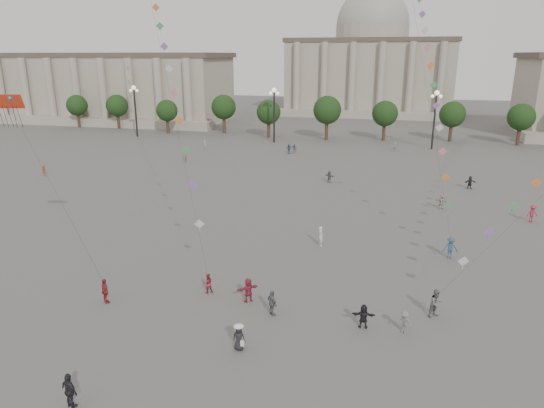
# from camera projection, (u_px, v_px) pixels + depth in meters

# --- Properties ---
(ground) EXTENTS (360.00, 360.00, 0.00)m
(ground) POSITION_uv_depth(u_px,v_px,m) (242.00, 356.00, 28.11)
(ground) COLOR #555350
(ground) RESTS_ON ground
(hall_west) EXTENTS (84.00, 26.22, 17.20)m
(hall_west) POSITION_uv_depth(u_px,v_px,m) (78.00, 87.00, 129.85)
(hall_west) COLOR #A09786
(hall_west) RESTS_ON ground
(hall_central) EXTENTS (48.30, 34.30, 35.50)m
(hall_central) POSITION_uv_depth(u_px,v_px,m) (370.00, 63.00, 143.79)
(hall_central) COLOR #A09786
(hall_central) RESTS_ON ground
(tree_row) EXTENTS (137.12, 5.12, 8.00)m
(tree_row) POSITION_uv_depth(u_px,v_px,m) (355.00, 113.00, 98.88)
(tree_row) COLOR #35271A
(tree_row) RESTS_ON ground
(lamp_post_far_west) EXTENTS (2.00, 0.90, 10.65)m
(lamp_post_far_west) POSITION_uv_depth(u_px,v_px,m) (135.00, 102.00, 101.15)
(lamp_post_far_west) COLOR #262628
(lamp_post_far_west) RESTS_ON ground
(lamp_post_mid_west) EXTENTS (2.00, 0.90, 10.65)m
(lamp_post_mid_west) POSITION_uv_depth(u_px,v_px,m) (274.00, 105.00, 94.30)
(lamp_post_mid_west) COLOR #262628
(lamp_post_mid_west) RESTS_ON ground
(lamp_post_mid_east) EXTENTS (2.00, 0.90, 10.65)m
(lamp_post_mid_east) POSITION_uv_depth(u_px,v_px,m) (435.00, 109.00, 87.45)
(lamp_post_mid_east) COLOR #262628
(lamp_post_mid_east) RESTS_ON ground
(person_crowd_0) EXTENTS (1.07, 0.94, 1.73)m
(person_crowd_0) POSITION_uv_depth(u_px,v_px,m) (289.00, 149.00, 85.12)
(person_crowd_0) COLOR navy
(person_crowd_0) RESTS_ON ground
(person_crowd_2) EXTENTS (0.62, 1.05, 1.60)m
(person_crowd_2) POSITION_uv_depth(u_px,v_px,m) (44.00, 170.00, 69.70)
(person_crowd_2) COLOR #984329
(person_crowd_2) RESTS_ON ground
(person_crowd_3) EXTENTS (1.53, 0.60, 1.61)m
(person_crowd_3) POSITION_uv_depth(u_px,v_px,m) (363.00, 316.00, 30.83)
(person_crowd_3) COLOR black
(person_crowd_3) RESTS_ON ground
(person_crowd_4) EXTENTS (1.34, 1.53, 1.67)m
(person_crowd_4) POSITION_uv_depth(u_px,v_px,m) (394.00, 146.00, 87.91)
(person_crowd_4) COLOR silver
(person_crowd_4) RESTS_ON ground
(person_crowd_6) EXTENTS (1.11, 0.92, 1.50)m
(person_crowd_6) POSITION_uv_depth(u_px,v_px,m) (404.00, 322.00, 30.25)
(person_crowd_6) COLOR slate
(person_crowd_6) RESTS_ON ground
(person_crowd_7) EXTENTS (1.58, 1.05, 1.64)m
(person_crowd_7) POSITION_uv_depth(u_px,v_px,m) (441.00, 202.00, 54.79)
(person_crowd_7) COLOR #AFAFAB
(person_crowd_7) RESTS_ON ground
(person_crowd_8) EXTENTS (1.36, 1.03, 1.87)m
(person_crowd_8) POSITION_uv_depth(u_px,v_px,m) (532.00, 214.00, 50.33)
(person_crowd_8) COLOR maroon
(person_crowd_8) RESTS_ON ground
(person_crowd_9) EXTENTS (1.65, 0.94, 1.70)m
(person_crowd_9) POSITION_uv_depth(u_px,v_px,m) (470.00, 182.00, 62.91)
(person_crowd_9) COLOR black
(person_crowd_9) RESTS_ON ground
(person_crowd_10) EXTENTS (0.58, 0.73, 1.75)m
(person_crowd_10) POSITION_uv_depth(u_px,v_px,m) (205.00, 145.00, 88.84)
(person_crowd_10) COLOR #B0AFAB
(person_crowd_10) RESTS_ON ground
(person_crowd_12) EXTENTS (1.57, 1.15, 1.64)m
(person_crowd_12) POSITION_uv_depth(u_px,v_px,m) (329.00, 177.00, 66.06)
(person_crowd_12) COLOR #5F5E63
(person_crowd_12) RESTS_ON ground
(person_crowd_13) EXTENTS (0.72, 0.80, 1.84)m
(person_crowd_13) POSITION_uv_depth(u_px,v_px,m) (321.00, 236.00, 44.14)
(person_crowd_13) COLOR silver
(person_crowd_13) RESTS_ON ground
(person_crowd_16) EXTENTS (0.99, 0.47, 1.65)m
(person_crowd_16) POSITION_uv_depth(u_px,v_px,m) (294.00, 149.00, 85.69)
(person_crowd_16) COLOR slate
(person_crowd_16) RESTS_ON ground
(person_crowd_17) EXTENTS (0.91, 1.19, 1.62)m
(person_crowd_17) POSITION_uv_depth(u_px,v_px,m) (186.00, 157.00, 78.70)
(person_crowd_17) COLOR maroon
(person_crowd_17) RESTS_ON ground
(tourist_0) EXTENTS (1.11, 1.03, 1.84)m
(tourist_0) POSITION_uv_depth(u_px,v_px,m) (105.00, 291.00, 33.88)
(tourist_0) COLOR maroon
(tourist_0) RESTS_ON ground
(tourist_1) EXTENTS (1.21, 0.82, 1.91)m
(tourist_1) POSITION_uv_depth(u_px,v_px,m) (70.00, 391.00, 23.77)
(tourist_1) COLOR black
(tourist_1) RESTS_ON ground
(tourist_2) EXTENTS (1.57, 1.47, 1.76)m
(tourist_2) POSITION_uv_depth(u_px,v_px,m) (248.00, 290.00, 34.12)
(tourist_2) COLOR #9D2A3C
(tourist_2) RESTS_ON ground
(tourist_3) EXTENTS (1.07, 1.06, 1.82)m
(tourist_3) POSITION_uv_depth(u_px,v_px,m) (272.00, 303.00, 32.27)
(tourist_3) COLOR slate
(tourist_3) RESTS_ON ground
(kite_flyer_0) EXTENTS (0.93, 0.88, 1.51)m
(kite_flyer_0) POSITION_uv_depth(u_px,v_px,m) (208.00, 283.00, 35.41)
(kite_flyer_0) COLOR maroon
(kite_flyer_0) RESTS_ON ground
(kite_flyer_1) EXTENTS (1.30, 0.81, 1.93)m
(kite_flyer_1) POSITION_uv_depth(u_px,v_px,m) (451.00, 248.00, 41.33)
(kite_flyer_1) COLOR #2E4968
(kite_flyer_1) RESTS_ON ground
(kite_flyer_2) EXTENTS (1.20, 1.17, 1.95)m
(kite_flyer_2) POSITION_uv_depth(u_px,v_px,m) (436.00, 303.00, 32.11)
(kite_flyer_2) COLOR #5E5E63
(kite_flyer_2) RESTS_ON ground
(hat_person) EXTENTS (0.80, 0.60, 1.69)m
(hat_person) POSITION_uv_depth(u_px,v_px,m) (239.00, 337.00, 28.50)
(hat_person) COLOR black
(hat_person) RESTS_ON ground
(dragon_kite) EXTENTS (5.14, 1.84, 14.63)m
(dragon_kite) POSITION_uv_depth(u_px,v_px,m) (10.00, 112.00, 34.61)
(dragon_kite) COLOR #B52A13
(dragon_kite) RESTS_ON ground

